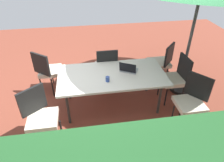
{
  "coord_description": "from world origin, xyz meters",
  "views": [
    {
      "loc": [
        0.51,
        3.19,
        2.78
      ],
      "look_at": [
        0.0,
        0.0,
        0.6
      ],
      "focal_mm": 32.87,
      "sensor_mm": 36.0,
      "label": 1
    }
  ],
  "objects_px": {
    "chair_west": "(176,77)",
    "chair_southwest": "(162,61)",
    "dining_table": "(112,77)",
    "chair_south": "(107,66)",
    "laptop": "(128,69)",
    "chair_southeast": "(48,70)",
    "cup": "(108,79)",
    "chair_northwest": "(192,100)",
    "chair_northeast": "(40,115)"
  },
  "relations": [
    {
      "from": "dining_table",
      "to": "chair_west",
      "type": "xyz_separation_m",
      "value": [
        -1.3,
        -0.01,
        -0.14
      ]
    },
    {
      "from": "dining_table",
      "to": "chair_west",
      "type": "relative_size",
      "value": 2.04
    },
    {
      "from": "laptop",
      "to": "chair_northeast",
      "type": "bearing_deg",
      "value": 53.9
    },
    {
      "from": "chair_west",
      "to": "cup",
      "type": "height_order",
      "value": "chair_west"
    },
    {
      "from": "laptop",
      "to": "chair_southeast",
      "type": "bearing_deg",
      "value": 6.68
    },
    {
      "from": "chair_west",
      "to": "dining_table",
      "type": "bearing_deg",
      "value": -92.21
    },
    {
      "from": "chair_southwest",
      "to": "chair_south",
      "type": "height_order",
      "value": "same"
    },
    {
      "from": "chair_west",
      "to": "chair_southeast",
      "type": "bearing_deg",
      "value": -107.75
    },
    {
      "from": "chair_northeast",
      "to": "cup",
      "type": "distance_m",
      "value": 1.26
    },
    {
      "from": "chair_northwest",
      "to": "chair_southwest",
      "type": "distance_m",
      "value": 1.4
    },
    {
      "from": "dining_table",
      "to": "chair_southwest",
      "type": "distance_m",
      "value": 1.43
    },
    {
      "from": "dining_table",
      "to": "chair_northwest",
      "type": "distance_m",
      "value": 1.47
    },
    {
      "from": "chair_northwest",
      "to": "chair_southeast",
      "type": "height_order",
      "value": "same"
    },
    {
      "from": "chair_south",
      "to": "laptop",
      "type": "bearing_deg",
      "value": 119.33
    },
    {
      "from": "chair_northeast",
      "to": "chair_southwest",
      "type": "xyz_separation_m",
      "value": [
        -2.51,
        -1.37,
        0.0
      ]
    },
    {
      "from": "laptop",
      "to": "dining_table",
      "type": "bearing_deg",
      "value": 39.0
    },
    {
      "from": "chair_south",
      "to": "chair_southeast",
      "type": "bearing_deg",
      "value": -1.03
    },
    {
      "from": "chair_south",
      "to": "laptop",
      "type": "distance_m",
      "value": 0.74
    },
    {
      "from": "chair_south",
      "to": "chair_west",
      "type": "bearing_deg",
      "value": 153.55
    },
    {
      "from": "chair_southeast",
      "to": "cup",
      "type": "distance_m",
      "value": 1.49
    },
    {
      "from": "cup",
      "to": "chair_northwest",
      "type": "bearing_deg",
      "value": 160.08
    },
    {
      "from": "chair_northeast",
      "to": "laptop",
      "type": "relative_size",
      "value": 2.46
    },
    {
      "from": "chair_southeast",
      "to": "laptop",
      "type": "distance_m",
      "value": 1.73
    },
    {
      "from": "chair_northeast",
      "to": "chair_northwest",
      "type": "xyz_separation_m",
      "value": [
        -2.52,
        0.03,
        0.0
      ]
    },
    {
      "from": "chair_northwest",
      "to": "chair_southeast",
      "type": "distance_m",
      "value": 2.91
    },
    {
      "from": "chair_southwest",
      "to": "laptop",
      "type": "distance_m",
      "value": 1.14
    },
    {
      "from": "chair_west",
      "to": "chair_southeast",
      "type": "xyz_separation_m",
      "value": [
        2.56,
        -0.69,
        0.0
      ]
    },
    {
      "from": "chair_northwest",
      "to": "chair_southwest",
      "type": "xyz_separation_m",
      "value": [
        0.02,
        -1.4,
        0.0
      ]
    },
    {
      "from": "chair_southwest",
      "to": "chair_southeast",
      "type": "relative_size",
      "value": 1.0
    },
    {
      "from": "chair_northwest",
      "to": "chair_south",
      "type": "distance_m",
      "value": 1.89
    },
    {
      "from": "dining_table",
      "to": "laptop",
      "type": "relative_size",
      "value": 5.01
    },
    {
      "from": "chair_southeast",
      "to": "cup",
      "type": "xyz_separation_m",
      "value": [
        -1.15,
        0.92,
        0.24
      ]
    },
    {
      "from": "chair_west",
      "to": "chair_southwest",
      "type": "bearing_deg",
      "value": -178.78
    },
    {
      "from": "chair_northwest",
      "to": "laptop",
      "type": "distance_m",
      "value": 1.25
    },
    {
      "from": "chair_northeast",
      "to": "chair_south",
      "type": "bearing_deg",
      "value": 9.82
    },
    {
      "from": "chair_southwest",
      "to": "cup",
      "type": "distance_m",
      "value": 1.65
    },
    {
      "from": "dining_table",
      "to": "cup",
      "type": "xyz_separation_m",
      "value": [
        0.11,
        0.21,
        0.1
      ]
    },
    {
      "from": "chair_northeast",
      "to": "chair_southwest",
      "type": "distance_m",
      "value": 2.85
    },
    {
      "from": "dining_table",
      "to": "laptop",
      "type": "distance_m",
      "value": 0.34
    },
    {
      "from": "dining_table",
      "to": "chair_southwest",
      "type": "height_order",
      "value": "chair_southwest"
    },
    {
      "from": "chair_southwest",
      "to": "chair_southeast",
      "type": "height_order",
      "value": "same"
    },
    {
      "from": "laptop",
      "to": "chair_west",
      "type": "bearing_deg",
      "value": -154.26
    },
    {
      "from": "cup",
      "to": "chair_southwest",
      "type": "bearing_deg",
      "value": -146.68
    },
    {
      "from": "chair_northeast",
      "to": "chair_southeast",
      "type": "height_order",
      "value": "same"
    },
    {
      "from": "chair_west",
      "to": "chair_southeast",
      "type": "height_order",
      "value": "same"
    },
    {
      "from": "chair_northwest",
      "to": "laptop",
      "type": "relative_size",
      "value": 2.46
    },
    {
      "from": "chair_northeast",
      "to": "chair_southeast",
      "type": "relative_size",
      "value": 1.0
    },
    {
      "from": "chair_south",
      "to": "cup",
      "type": "relative_size",
      "value": 10.49
    },
    {
      "from": "chair_south",
      "to": "chair_southeast",
      "type": "distance_m",
      "value": 1.25
    },
    {
      "from": "chair_northeast",
      "to": "chair_southwest",
      "type": "relative_size",
      "value": 1.0
    }
  ]
}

